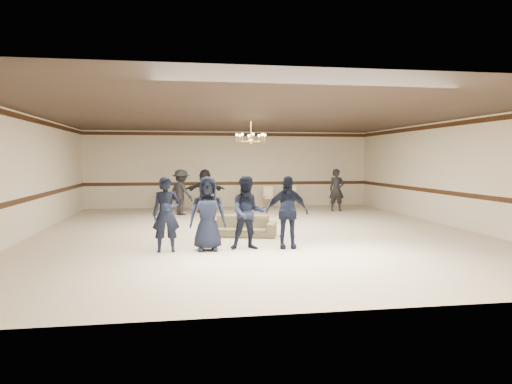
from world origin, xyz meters
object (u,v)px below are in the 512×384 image
(chandelier, at_px, (251,131))
(banquet_chair_right, at_px, (292,197))
(boy_c, at_px, (248,213))
(adult_mid, at_px, (205,191))
(boy_d, at_px, (287,212))
(settee, at_px, (241,226))
(console_table, at_px, (171,200))
(boy_a, at_px, (166,214))
(adult_right, at_px, (337,190))
(adult_left, at_px, (181,192))
(banquet_chair_mid, at_px, (269,197))
(banquet_chair_left, at_px, (245,198))
(boy_b, at_px, (208,214))

(chandelier, height_order, banquet_chair_right, chandelier)
(boy_c, height_order, adult_mid, adult_mid)
(boy_c, relative_size, boy_d, 1.00)
(adult_mid, bearing_deg, settee, 98.66)
(boy_c, distance_m, console_table, 9.10)
(boy_a, height_order, boy_c, same)
(settee, height_order, adult_right, adult_right)
(banquet_chair_right, xyz_separation_m, console_table, (-5.00, 0.20, -0.09))
(boy_c, bearing_deg, boy_d, 2.86)
(adult_left, height_order, banquet_chair_mid, adult_left)
(boy_a, distance_m, banquet_chair_left, 9.19)
(banquet_chair_right, relative_size, console_table, 1.06)
(adult_right, bearing_deg, boy_b, -124.66)
(adult_right, height_order, console_table, adult_right)
(boy_a, bearing_deg, boy_d, -1.87)
(adult_right, distance_m, banquet_chair_left, 3.75)
(adult_left, relative_size, banquet_chair_left, 1.84)
(settee, relative_size, adult_mid, 1.11)
(chandelier, bearing_deg, boy_d, -85.11)
(adult_left, xyz_separation_m, banquet_chair_left, (2.60, 1.84, -0.38))
(adult_right, bearing_deg, banquet_chair_left, 158.16)
(boy_d, bearing_deg, adult_right, 67.55)
(chandelier, xyz_separation_m, boy_a, (-2.40, -3.52, -2.05))
(boy_c, relative_size, console_table, 1.94)
(chandelier, relative_size, adult_left, 0.57)
(banquet_chair_mid, relative_size, banquet_chair_right, 1.00)
(boy_c, xyz_separation_m, adult_mid, (-0.56, 7.56, 0.00))
(settee, distance_m, banquet_chair_left, 6.97)
(boy_b, height_order, banquet_chair_left, boy_b)
(boy_c, bearing_deg, banquet_chair_mid, 79.06)
(boy_b, relative_size, settee, 0.90)
(boy_b, distance_m, adult_left, 6.88)
(banquet_chair_mid, xyz_separation_m, banquet_chair_right, (1.00, 0.00, 0.00))
(boy_a, relative_size, banquet_chair_mid, 1.84)
(settee, height_order, banquet_chair_left, banquet_chair_left)
(settee, relative_size, banquet_chair_left, 2.05)
(boy_a, bearing_deg, console_table, 88.53)
(adult_left, height_order, adult_mid, same)
(adult_right, bearing_deg, banquet_chair_right, 134.77)
(adult_left, bearing_deg, console_table, -30.90)
(boy_c, height_order, banquet_chair_left, boy_c)
(chandelier, xyz_separation_m, banquet_chair_right, (2.54, 5.18, -2.43))
(boy_b, relative_size, adult_right, 1.00)
(boy_c, bearing_deg, adult_right, 60.50)
(banquet_chair_mid, bearing_deg, chandelier, -109.25)
(adult_left, distance_m, console_table, 2.13)
(boy_a, height_order, adult_mid, adult_mid)
(boy_a, bearing_deg, banquet_chair_mid, 63.77)
(chandelier, relative_size, boy_b, 0.57)
(boy_b, relative_size, boy_d, 1.00)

